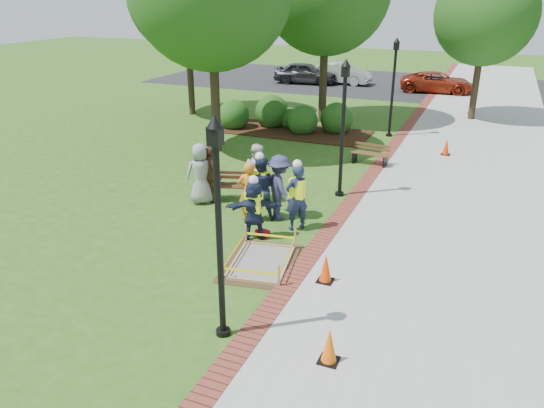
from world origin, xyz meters
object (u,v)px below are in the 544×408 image
at_px(wet_concrete_pad, 261,255).
at_px(hivis_worker_b, 297,196).
at_px(hivis_worker_a, 254,208).
at_px(hivis_worker_c, 260,187).
at_px(bench_near, 237,192).
at_px(cone_front, 329,346).
at_px(lamp_near, 218,215).

bearing_deg(wet_concrete_pad, hivis_worker_b, 87.81).
relative_size(hivis_worker_a, hivis_worker_c, 0.88).
xyz_separation_m(bench_near, cone_front, (4.92, -6.34, 0.06)).
bearing_deg(hivis_worker_a, lamp_near, -73.51).
distance_m(bench_near, cone_front, 8.03).
distance_m(bench_near, hivis_worker_a, 2.84).
height_order(wet_concrete_pad, hivis_worker_c, hivis_worker_c).
height_order(bench_near, cone_front, bench_near).
distance_m(hivis_worker_b, hivis_worker_c, 1.21).
relative_size(bench_near, hivis_worker_b, 0.86).
xyz_separation_m(bench_near, hivis_worker_a, (1.61, -2.26, 0.60)).
height_order(wet_concrete_pad, lamp_near, lamp_near).
bearing_deg(hivis_worker_a, hivis_worker_c, 106.95).
bearing_deg(bench_near, hivis_worker_b, -27.61).
bearing_deg(lamp_near, hivis_worker_b, 94.39).
bearing_deg(hivis_worker_c, wet_concrete_pad, -65.58).
bearing_deg(hivis_worker_c, lamp_near, -73.40).
relative_size(cone_front, hivis_worker_c, 0.35).
height_order(bench_near, hivis_worker_a, hivis_worker_a).
distance_m(hivis_worker_a, hivis_worker_b, 1.29).
relative_size(wet_concrete_pad, lamp_near, 0.60).
bearing_deg(lamp_near, cone_front, -0.36).
bearing_deg(lamp_near, bench_near, 113.98).
distance_m(bench_near, hivis_worker_c, 1.76).
distance_m(wet_concrete_pad, hivis_worker_a, 1.55).
bearing_deg(lamp_near, hivis_worker_c, 106.60).
height_order(cone_front, hivis_worker_a, hivis_worker_a).
xyz_separation_m(wet_concrete_pad, cone_front, (2.58, -2.87, 0.10)).
bearing_deg(bench_near, hivis_worker_a, -54.53).
height_order(cone_front, hivis_worker_c, hivis_worker_c).
xyz_separation_m(cone_front, lamp_near, (-2.11, 0.01, 2.14)).
bearing_deg(hivis_worker_b, hivis_worker_a, -129.47).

